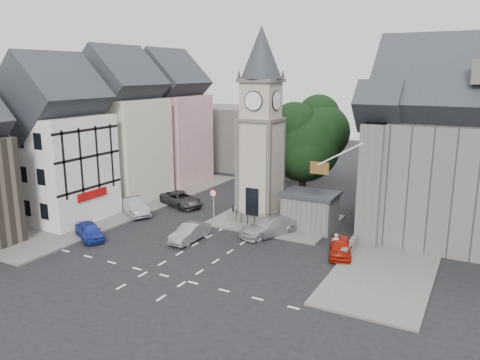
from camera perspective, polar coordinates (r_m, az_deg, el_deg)
The scene contains 23 objects.
ground at distance 34.65m, azimuth -3.41°, elevation -8.28°, with size 120.00×120.00×0.00m, color black.
pavement_west at distance 46.33m, azimuth -12.76°, elevation -2.96°, with size 6.00×30.00×0.14m, color #595651.
pavement_east at distance 37.91m, azimuth 19.10°, elevation -6.98°, with size 6.00×26.00×0.14m, color #595651.
central_island at distance 40.66m, azimuth 4.34°, elevation -4.91°, with size 10.00×8.00×0.16m, color #595651.
road_markings at distance 30.48m, azimuth -8.94°, elevation -11.50°, with size 20.00×8.00×0.01m, color silver.
clock_tower at distance 39.56m, azimuth 2.53°, elevation 6.55°, with size 4.86×4.86×16.25m.
stone_shelter at distance 38.62m, azimuth 8.56°, elevation -3.71°, with size 4.30×3.30×3.08m.
town_tree at distance 43.50m, azimuth 7.79°, elevation 5.51°, with size 7.20×7.20×10.80m.
warning_sign_post at distance 40.01m, azimuth -3.29°, elevation -2.28°, with size 0.70×0.19×2.85m.
terrace_pink at distance 54.59m, azimuth -8.63°, elevation 6.58°, with size 8.10×7.60×12.80m.
terrace_cream at distance 48.47m, azimuth -14.30°, elevation 5.52°, with size 8.10×7.60×12.80m.
terrace_tudor at distance 43.03m, azimuth -21.44°, elevation 3.58°, with size 8.10×7.60×12.00m.
backdrop_west at distance 63.16m, azimuth 0.56°, elevation 5.23°, with size 20.00×10.00×8.00m, color #4C4944.
east_building at distance 38.98m, azimuth 25.72°, elevation 2.41°, with size 14.40×11.40×12.60m.
east_boundary_wall at distance 40.12m, azimuth 15.67°, elevation -5.07°, with size 0.40×16.00×0.90m, color #5C5955.
flagpole at distance 33.18m, azimuth 12.02°, elevation 3.06°, with size 3.68×0.10×2.74m.
car_west_blue at distance 38.00m, azimuth -17.89°, elevation -5.92°, with size 1.53×3.80×1.30m, color navy.
car_west_silver at distance 43.32m, azimuth -12.77°, elevation -3.13°, with size 1.61×4.61×1.52m, color gray.
car_west_grey at distance 45.19m, azimuth -7.18°, elevation -2.33°, with size 2.28×4.93×1.37m, color #2E2F31.
car_island_silver at distance 36.01m, azimuth -6.16°, elevation -6.40°, with size 1.37×3.94×1.30m, color gray.
car_island_east at distance 37.03m, azimuth 3.56°, elevation -5.65°, with size 2.06×5.07×1.47m, color #A8A9B0.
car_east_red at distance 33.74m, azimuth 12.16°, elevation -7.99°, with size 1.53×3.81×1.30m, color #A01708.
pedestrian at distance 33.67m, azimuth 11.58°, elevation -7.70°, with size 0.60×0.39×1.63m, color #A39B86.
Camera 1 is at (17.03, -27.43, 12.59)m, focal length 35.00 mm.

